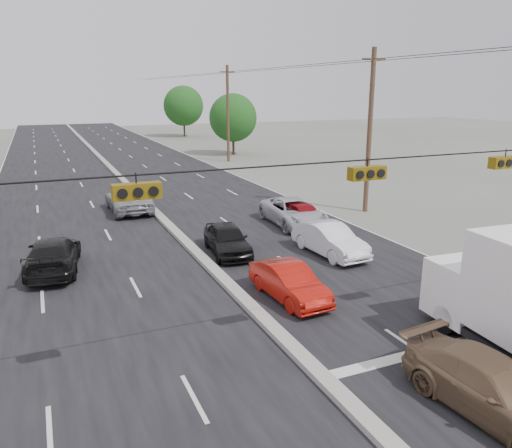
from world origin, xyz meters
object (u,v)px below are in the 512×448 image
(utility_pole_right_c, at_px, (228,113))
(queue_car_e, at_px, (302,215))
(utility_pole_right_b, at_px, (370,131))
(oncoming_near, at_px, (53,255))
(red_sedan, at_px, (289,283))
(queue_car_b, at_px, (330,240))
(queue_car_a, at_px, (227,239))
(oncoming_far, at_px, (129,200))
(tan_sedan, at_px, (494,389))
(queue_car_c, at_px, (294,212))
(tree_right_mid, at_px, (233,118))
(tree_right_far, at_px, (183,106))

(utility_pole_right_c, distance_m, queue_car_e, 27.59)
(utility_pole_right_b, distance_m, oncoming_near, 19.61)
(red_sedan, distance_m, queue_car_b, 5.64)
(utility_pole_right_c, height_order, red_sedan, utility_pole_right_c)
(queue_car_a, relative_size, oncoming_far, 0.79)
(utility_pole_right_b, xyz_separation_m, oncoming_far, (-13.90, 5.94, -4.38))
(utility_pole_right_c, bearing_deg, tan_sedan, -102.33)
(utility_pole_right_b, height_order, queue_car_a, utility_pole_right_b)
(red_sedan, height_order, oncoming_far, oncoming_far)
(utility_pole_right_b, bearing_deg, utility_pole_right_c, 90.00)
(utility_pole_right_c, relative_size, queue_car_e, 2.40)
(red_sedan, xyz_separation_m, oncoming_near, (-7.89, 6.70, 0.07))
(utility_pole_right_c, height_order, tan_sedan, utility_pole_right_c)
(tan_sedan, distance_m, queue_car_a, 14.03)
(oncoming_near, bearing_deg, queue_car_e, -163.63)
(queue_car_b, distance_m, oncoming_far, 14.43)
(oncoming_near, bearing_deg, queue_car_c, -161.22)
(oncoming_far, bearing_deg, queue_car_e, 138.06)
(oncoming_far, bearing_deg, tan_sedan, 100.47)
(utility_pole_right_b, xyz_separation_m, utility_pole_right_c, (0.00, 25.00, 0.00))
(queue_car_e, xyz_separation_m, oncoming_near, (-13.24, -2.06, 0.02))
(tan_sedan, bearing_deg, queue_car_b, 70.80)
(queue_car_e, height_order, oncoming_far, oncoming_far)
(queue_car_b, relative_size, queue_car_c, 0.82)
(utility_pole_right_b, bearing_deg, oncoming_near, -168.74)
(queue_car_e, bearing_deg, tree_right_mid, 70.95)
(utility_pole_right_b, height_order, queue_car_e, utility_pole_right_b)
(utility_pole_right_b, distance_m, queue_car_c, 7.35)
(utility_pole_right_b, xyz_separation_m, queue_car_b, (-6.73, -6.58, -4.37))
(queue_car_a, bearing_deg, utility_pole_right_b, 28.31)
(utility_pole_right_c, xyz_separation_m, oncoming_near, (-18.74, -28.73, -4.38))
(queue_car_c, bearing_deg, queue_car_e, -57.07)
(utility_pole_right_c, relative_size, oncoming_near, 1.99)
(queue_car_a, distance_m, oncoming_far, 10.83)
(queue_car_e, bearing_deg, oncoming_far, 132.93)
(utility_pole_right_c, height_order, oncoming_near, utility_pole_right_c)
(queue_car_c, xyz_separation_m, oncoming_near, (-12.94, -2.57, -0.02))
(utility_pole_right_b, xyz_separation_m, red_sedan, (-10.85, -10.43, -4.45))
(queue_car_a, distance_m, queue_car_b, 4.83)
(oncoming_far, bearing_deg, oncoming_near, 63.65)
(tree_right_far, distance_m, queue_car_c, 57.08)
(red_sedan, bearing_deg, tan_sedan, -84.36)
(queue_car_e, xyz_separation_m, oncoming_far, (-8.40, 7.61, 0.02))
(utility_pole_right_b, height_order, tree_right_far, utility_pole_right_b)
(utility_pole_right_c, bearing_deg, tree_right_far, 83.35)
(tree_right_mid, height_order, tree_right_far, tree_right_far)
(utility_pole_right_c, relative_size, tree_right_mid, 1.40)
(queue_car_a, bearing_deg, queue_car_e, 33.11)
(queue_car_c, distance_m, oncoming_near, 13.20)
(queue_car_a, distance_m, queue_car_e, 6.28)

